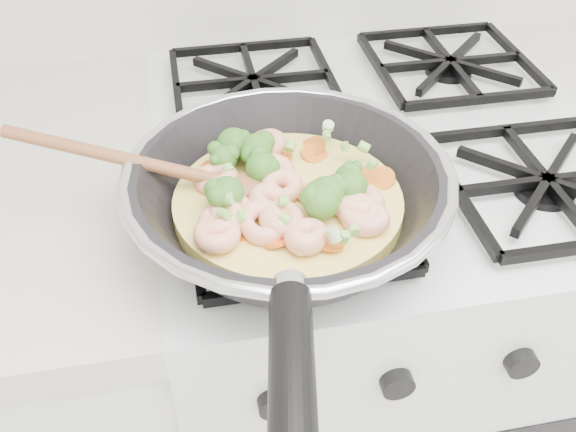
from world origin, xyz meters
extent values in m
cube|color=silver|center=(0.00, 1.70, 0.45)|extent=(0.60, 0.60, 0.90)
cube|color=black|center=(0.00, 1.70, 0.91)|extent=(0.56, 0.56, 0.02)
torus|color=silver|center=(-0.16, 1.53, 0.99)|extent=(0.34, 0.34, 0.01)
cylinder|color=black|center=(-0.21, 1.27, 0.98)|extent=(0.07, 0.20, 0.03)
cylinder|color=#F0DC68|center=(-0.16, 1.53, 0.95)|extent=(0.24, 0.24, 0.02)
ellipsoid|color=brown|center=(-0.21, 1.55, 0.97)|extent=(0.07, 0.06, 0.02)
cylinder|color=brown|center=(-0.33, 1.59, 0.99)|extent=(0.23, 0.08, 0.06)
torus|color=#FBB794|center=(-0.10, 1.48, 0.97)|extent=(0.07, 0.07, 0.03)
torus|color=#FBB794|center=(-0.17, 1.49, 0.97)|extent=(0.07, 0.07, 0.03)
torus|color=#FBB794|center=(-0.16, 1.46, 0.97)|extent=(0.07, 0.07, 0.02)
torus|color=#FBB794|center=(-0.19, 1.48, 0.97)|extent=(0.06, 0.06, 0.02)
torus|color=#FBB794|center=(-0.23, 1.50, 0.97)|extent=(0.08, 0.07, 0.03)
torus|color=#FBB794|center=(-0.24, 1.48, 0.97)|extent=(0.06, 0.06, 0.02)
torus|color=#FBB794|center=(-0.10, 1.47, 0.97)|extent=(0.07, 0.07, 0.02)
torus|color=#FBB794|center=(-0.18, 1.51, 0.97)|extent=(0.07, 0.06, 0.03)
torus|color=#FBB794|center=(-0.10, 1.50, 0.97)|extent=(0.07, 0.08, 0.03)
torus|color=#FBB794|center=(-0.22, 1.51, 0.97)|extent=(0.05, 0.05, 0.02)
torus|color=#FBB794|center=(-0.17, 1.56, 0.97)|extent=(0.07, 0.07, 0.04)
torus|color=#FBB794|center=(-0.17, 1.54, 0.97)|extent=(0.07, 0.07, 0.03)
torus|color=#FBB794|center=(-0.23, 1.56, 0.97)|extent=(0.06, 0.07, 0.02)
torus|color=#FBB794|center=(-0.17, 1.61, 0.97)|extent=(0.07, 0.07, 0.02)
ellipsoid|color=#438029|center=(-0.10, 1.51, 0.98)|extent=(0.04, 0.04, 0.03)
ellipsoid|color=#438029|center=(-0.18, 1.56, 0.98)|extent=(0.04, 0.04, 0.03)
ellipsoid|color=#438029|center=(-0.10, 1.52, 0.98)|extent=(0.04, 0.04, 0.03)
ellipsoid|color=#438029|center=(-0.21, 1.60, 0.98)|extent=(0.05, 0.05, 0.04)
ellipsoid|color=#438029|center=(-0.14, 1.49, 0.98)|extent=(0.05, 0.05, 0.04)
ellipsoid|color=#438029|center=(-0.22, 1.52, 0.98)|extent=(0.05, 0.05, 0.04)
ellipsoid|color=#438029|center=(-0.22, 1.58, 0.98)|extent=(0.04, 0.04, 0.03)
ellipsoid|color=#438029|center=(-0.18, 1.59, 0.98)|extent=(0.05, 0.05, 0.04)
ellipsoid|color=#438029|center=(-0.13, 1.50, 0.98)|extent=(0.05, 0.05, 0.04)
cylinder|color=orange|center=(-0.23, 1.60, 0.96)|extent=(0.04, 0.04, 0.00)
cylinder|color=orange|center=(-0.06, 1.54, 0.96)|extent=(0.04, 0.04, 0.01)
cylinder|color=orange|center=(-0.17, 1.62, 0.96)|extent=(0.04, 0.04, 0.00)
cylinder|color=orange|center=(-0.16, 1.56, 0.96)|extent=(0.04, 0.04, 0.01)
cylinder|color=orange|center=(-0.16, 1.60, 0.96)|extent=(0.04, 0.04, 0.01)
cylinder|color=orange|center=(-0.12, 1.61, 0.96)|extent=(0.05, 0.05, 0.01)
cylinder|color=orange|center=(-0.22, 1.51, 0.96)|extent=(0.04, 0.04, 0.01)
cylinder|color=orange|center=(-0.18, 1.46, 0.96)|extent=(0.03, 0.03, 0.01)
cylinder|color=orange|center=(-0.14, 1.45, 0.96)|extent=(0.03, 0.03, 0.01)
cylinder|color=orange|center=(-0.12, 1.60, 0.96)|extent=(0.04, 0.04, 0.00)
cylinder|color=orange|center=(-0.21, 1.49, 0.96)|extent=(0.04, 0.04, 0.01)
cylinder|color=orange|center=(-0.14, 1.53, 0.96)|extent=(0.04, 0.04, 0.01)
cylinder|color=orange|center=(-0.08, 1.55, 0.96)|extent=(0.04, 0.04, 0.01)
cylinder|color=orange|center=(-0.09, 1.49, 0.96)|extent=(0.03, 0.03, 0.01)
cylinder|color=orange|center=(-0.09, 1.53, 0.96)|extent=(0.04, 0.04, 0.00)
cylinder|color=orange|center=(-0.18, 1.49, 0.96)|extent=(0.03, 0.03, 0.01)
cylinder|color=#79C34E|center=(-0.21, 1.49, 0.98)|extent=(0.01, 0.01, 0.01)
cylinder|color=#79C34E|center=(-0.10, 1.60, 0.98)|extent=(0.01, 0.01, 0.01)
cylinder|color=#79C34E|center=(-0.07, 1.54, 0.98)|extent=(0.01, 0.01, 0.01)
cylinder|color=#79C34E|center=(-0.12, 1.44, 0.98)|extent=(0.01, 0.01, 0.01)
cylinder|color=#79C34E|center=(-0.13, 1.52, 0.98)|extent=(0.01, 0.01, 0.01)
cylinder|color=#79C34E|center=(-0.17, 1.49, 0.98)|extent=(0.01, 0.01, 0.01)
cylinder|color=beige|center=(-0.14, 1.44, 0.98)|extent=(0.01, 0.01, 0.01)
cylinder|color=#79C34E|center=(-0.15, 1.59, 0.98)|extent=(0.01, 0.01, 0.01)
cylinder|color=#79C34E|center=(-0.23, 1.49, 0.98)|extent=(0.01, 0.01, 0.01)
cylinder|color=#79C34E|center=(-0.09, 1.53, 0.98)|extent=(0.01, 0.01, 0.01)
cylinder|color=#79C34E|center=(-0.22, 1.51, 0.98)|extent=(0.01, 0.01, 0.01)
cylinder|color=#79C34E|center=(-0.17, 1.47, 0.98)|extent=(0.01, 0.01, 0.01)
cylinder|color=#79C34E|center=(-0.22, 1.52, 0.97)|extent=(0.01, 0.01, 0.01)
cylinder|color=beige|center=(-0.10, 1.61, 0.99)|extent=(0.01, 0.01, 0.01)
cylinder|color=beige|center=(-0.23, 1.52, 0.98)|extent=(0.01, 0.01, 0.01)
cylinder|color=#79C34E|center=(-0.22, 1.56, 0.98)|extent=(0.01, 0.01, 0.01)
cylinder|color=#79C34E|center=(-0.13, 1.44, 0.98)|extent=(0.01, 0.01, 0.01)
cylinder|color=#79C34E|center=(-0.07, 1.57, 0.98)|extent=(0.01, 0.01, 0.01)
cylinder|color=#79C34E|center=(-0.09, 1.54, 0.98)|extent=(0.01, 0.01, 0.01)
cylinder|color=#79C34E|center=(-0.09, 1.58, 0.98)|extent=(0.01, 0.01, 0.01)
camera|label=1|loc=(-0.26, 1.02, 1.37)|focal=40.33mm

